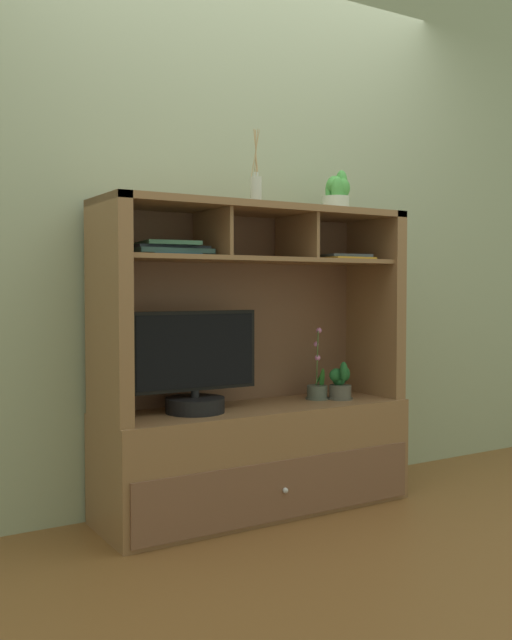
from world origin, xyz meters
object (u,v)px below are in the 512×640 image
at_px(media_console, 255,417).
at_px(diffuser_bottle, 256,190).
at_px(potted_succulent, 337,194).
at_px(potted_fern, 340,384).
at_px(magazine_stack_centre, 168,249).
at_px(magazine_stack_left, 341,257).
at_px(tv_monitor, 195,372).
at_px(potted_orchid, 317,389).

distance_m(media_console, diffuser_bottle, 1.02).
distance_m(diffuser_bottle, potted_succulent, 0.47).
relative_size(media_console, potted_fern, 7.89).
bearing_deg(potted_succulent, magazine_stack_centre, 178.78).
bearing_deg(magazine_stack_left, media_console, 172.93).
relative_size(tv_monitor, potted_fern, 3.16).
bearing_deg(magazine_stack_left, tv_monitor, 177.10).
bearing_deg(potted_succulent, potted_fern, -110.31).
distance_m(magazine_stack_centre, diffuser_bottle, 0.49).
relative_size(media_console, magazine_stack_left, 5.50).
xyz_separation_m(media_console, diffuser_bottle, (0.00, -0.01, 1.02)).
bearing_deg(media_console, potted_succulent, 1.82).
bearing_deg(diffuser_bottle, media_console, 90.00).
bearing_deg(tv_monitor, magazine_stack_centre, 152.82).
height_order(potted_orchid, potted_fern, potted_orchid).
relative_size(potted_orchid, diffuser_bottle, 1.01).
relative_size(tv_monitor, potted_succulent, 2.82).
bearing_deg(potted_succulent, magazine_stack_left, -109.67).
height_order(media_console, potted_fern, media_console).
height_order(tv_monitor, potted_succulent, potted_succulent).
distance_m(media_console, magazine_stack_centre, 0.85).
relative_size(media_console, tv_monitor, 2.50).
distance_m(potted_orchid, potted_succulent, 0.94).
distance_m(media_console, potted_fern, 0.47).
height_order(media_console, magazine_stack_left, media_console).
xyz_separation_m(magazine_stack_left, potted_succulent, (0.03, 0.07, 0.31)).
bearing_deg(potted_succulent, potted_orchid, -175.60).
height_order(magazine_stack_centre, potted_succulent, potted_succulent).
relative_size(media_console, potted_orchid, 4.21).
height_order(tv_monitor, diffuser_bottle, diffuser_bottle).
relative_size(tv_monitor, magazine_stack_centre, 1.72).
height_order(potted_fern, diffuser_bottle, diffuser_bottle).
distance_m(media_console, potted_succulent, 1.14).
distance_m(potted_fern, potted_succulent, 0.91).
bearing_deg(magazine_stack_centre, media_console, -4.73).
xyz_separation_m(potted_fern, potted_succulent, (0.02, 0.07, 0.91)).
height_order(tv_monitor, potted_orchid, tv_monitor).
bearing_deg(magazine_stack_left, potted_orchid, 146.50).
bearing_deg(magazine_stack_left, potted_succulent, 70.33).
bearing_deg(potted_fern, potted_succulent, 69.69).
distance_m(potted_orchid, magazine_stack_centre, 1.00).
xyz_separation_m(media_console, magazine_stack_centre, (-0.41, 0.03, 0.75)).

